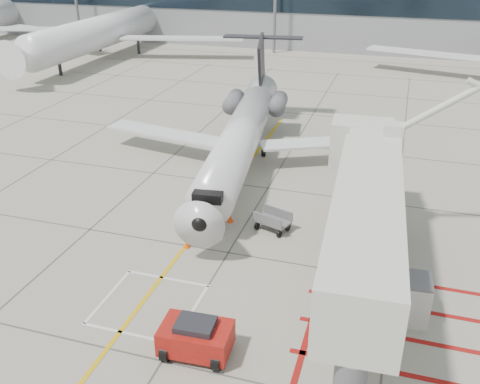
% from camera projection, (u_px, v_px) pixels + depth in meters
% --- Properties ---
extents(ground_plane, '(260.00, 260.00, 0.00)m').
position_uv_depth(ground_plane, '(200.00, 299.00, 23.67)').
color(ground_plane, '#9E9A88').
rests_on(ground_plane, ground).
extents(regional_jet, '(25.14, 29.97, 7.15)m').
position_uv_depth(regional_jet, '(234.00, 129.00, 33.38)').
color(regional_jet, silver).
rests_on(regional_jet, ground_plane).
extents(jet_bridge, '(9.63, 18.75, 7.33)m').
position_uv_depth(jet_bridge, '(364.00, 235.00, 21.50)').
color(jet_bridge, silver).
rests_on(jet_bridge, ground_plane).
extents(pushback_tug, '(2.78, 1.82, 1.57)m').
position_uv_depth(pushback_tug, '(196.00, 337.00, 20.31)').
color(pushback_tug, '#A81610').
rests_on(pushback_tug, ground_plane).
extents(baggage_cart, '(2.10, 1.69, 1.15)m').
position_uv_depth(baggage_cart, '(273.00, 221.00, 28.95)').
color(baggage_cart, slate).
rests_on(baggage_cart, ground_plane).
extents(ground_power_unit, '(2.63, 1.67, 1.99)m').
position_uv_depth(ground_power_unit, '(398.00, 297.00, 22.19)').
color(ground_power_unit, beige).
rests_on(ground_power_unit, ground_plane).
extents(cone_nose, '(0.37, 0.37, 0.51)m').
position_uv_depth(cone_nose, '(187.00, 243.00, 27.48)').
color(cone_nose, '#DF510B').
rests_on(cone_nose, ground_plane).
extents(cone_side, '(0.33, 0.33, 0.46)m').
position_uv_depth(cone_side, '(231.00, 218.00, 29.92)').
color(cone_side, '#F4400C').
rests_on(cone_side, ground_plane).
extents(bg_aircraft_b, '(35.28, 39.20, 11.76)m').
position_uv_depth(bg_aircraft_b, '(108.00, 9.00, 68.70)').
color(bg_aircraft_b, silver).
rests_on(bg_aircraft_b, ground_plane).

